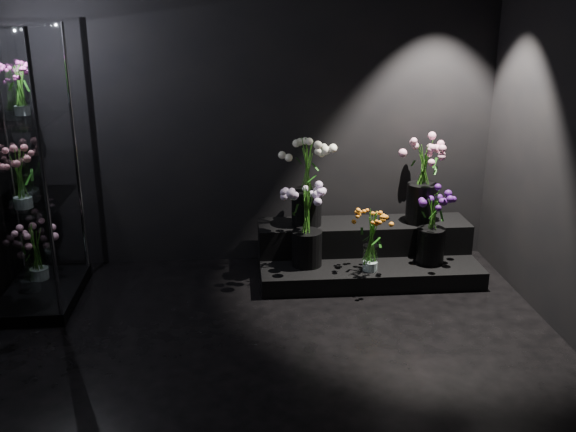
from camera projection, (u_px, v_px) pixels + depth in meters
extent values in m
plane|color=black|center=(273.00, 384.00, 3.85)|extent=(4.00, 4.00, 0.00)
plane|color=black|center=(257.00, 101.00, 5.29)|extent=(4.00, 0.00, 4.00)
plane|color=black|center=(320.00, 351.00, 1.51)|extent=(4.00, 0.00, 4.00)
cube|color=black|center=(367.00, 266.00, 5.36)|extent=(1.79, 0.80, 0.15)
cube|color=black|center=(363.00, 236.00, 5.48)|extent=(1.79, 0.40, 0.25)
cube|color=black|center=(42.00, 294.00, 4.92)|extent=(0.56, 0.93, 0.09)
cube|color=white|center=(30.00, 202.00, 4.69)|extent=(0.50, 0.87, 0.01)
cube|color=white|center=(19.00, 120.00, 4.50)|extent=(0.50, 0.87, 0.01)
cylinder|color=white|center=(370.00, 258.00, 5.06)|extent=(0.13, 0.13, 0.21)
cylinder|color=black|center=(307.00, 248.00, 5.16)|extent=(0.24, 0.24, 0.29)
cylinder|color=black|center=(431.00, 246.00, 5.21)|extent=(0.22, 0.22, 0.29)
cylinder|color=black|center=(307.00, 207.00, 5.35)|extent=(0.25, 0.25, 0.30)
cylinder|color=black|center=(421.00, 203.00, 5.39)|extent=(0.26, 0.26, 0.34)
cylinder|color=white|center=(22.00, 192.00, 4.49)|extent=(0.14, 0.14, 0.23)
cylinder|color=white|center=(21.00, 101.00, 4.61)|extent=(0.12, 0.12, 0.20)
cylinder|color=white|center=(38.00, 264.00, 5.04)|extent=(0.16, 0.16, 0.26)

